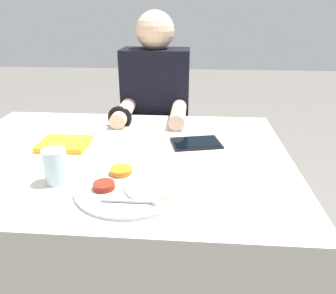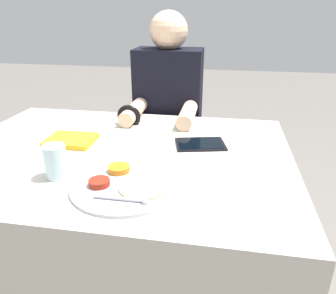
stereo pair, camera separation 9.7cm
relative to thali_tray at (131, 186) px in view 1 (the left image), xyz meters
The scene contains 6 objects.
dining_table 0.45m from the thali_tray, 113.48° to the left, with size 1.26×0.93×0.72m.
thali_tray is the anchor object (origin of this frame).
red_notebook 0.43m from the thali_tray, 136.60° to the left, with size 0.18×0.15×0.02m.
tablet_device 0.40m from the thali_tray, 61.80° to the left, with size 0.21×0.17×0.01m.
person_diner 0.86m from the thali_tray, 91.42° to the left, with size 0.35×0.48×1.20m.
drinking_glass 0.23m from the thali_tray, behind, with size 0.07×0.07×0.11m.
Camera 1 is at (0.28, -1.07, 1.21)m, focal length 35.00 mm.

